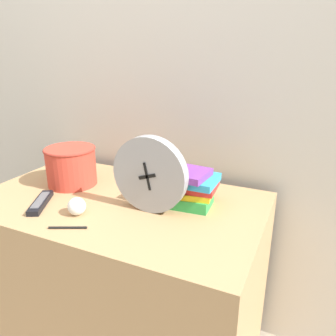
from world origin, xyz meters
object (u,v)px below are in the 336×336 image
book_stack (186,186)px  pen (68,228)px  crumpled_paper_ball (77,206)px  desk_clock (150,175)px  basket (71,165)px  tv_remote (41,202)px

book_stack → pen: bearing=-130.2°
crumpled_paper_ball → pen: (0.04, -0.09, -0.03)m
desk_clock → pen: bearing=-129.1°
desk_clock → pen: 0.32m
book_stack → crumpled_paper_ball: book_stack is taller
basket → tv_remote: size_ratio=1.15×
desk_clock → crumpled_paper_ball: size_ratio=4.35×
basket → pen: basket is taller
book_stack → basket: size_ratio=1.09×
tv_remote → crumpled_paper_ball: (0.17, -0.00, 0.02)m
basket → tv_remote: basket is taller
desk_clock → crumpled_paper_ball: bearing=-148.6°
desk_clock → book_stack: desk_clock is taller
book_stack → pen: size_ratio=2.01×
desk_clock → book_stack: size_ratio=1.18×
desk_clock → pen: size_ratio=2.38×
crumpled_paper_ball → basket: bearing=132.9°
tv_remote → crumpled_paper_ball: size_ratio=2.93×
book_stack → crumpled_paper_ball: 0.40m
crumpled_paper_ball → desk_clock: bearing=31.4°
book_stack → basket: 0.52m
desk_clock → book_stack: (0.10, 0.11, -0.07)m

